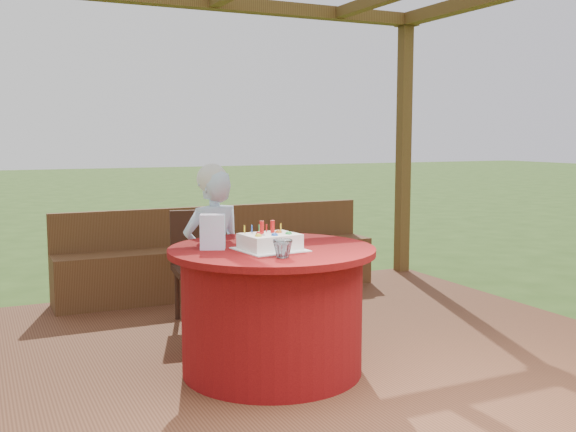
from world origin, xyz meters
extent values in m
plane|color=#2F521B|center=(0.00, 0.00, 0.00)|extent=(60.00, 60.00, 0.00)
cube|color=brown|center=(0.00, 0.00, 0.06)|extent=(4.50, 4.00, 0.12)
cube|color=brown|center=(2.13, 1.88, 1.42)|extent=(0.12, 0.12, 2.60)
cube|color=brown|center=(0.00, 1.88, 2.78)|extent=(4.50, 0.14, 0.12)
cube|color=brown|center=(0.00, 1.70, 0.34)|extent=(3.00, 0.42, 0.45)
cube|color=brown|center=(0.00, 1.88, 0.75)|extent=(3.00, 0.06, 0.35)
cylinder|color=maroon|center=(-0.42, -0.41, 0.49)|extent=(1.11, 1.11, 0.74)
cylinder|color=maroon|center=(-0.42, -0.41, 0.88)|extent=(1.27, 1.27, 0.04)
cube|color=black|center=(-0.47, 0.82, 0.54)|extent=(0.47, 0.47, 0.05)
cylinder|color=black|center=(-0.66, 0.67, 0.33)|extent=(0.04, 0.04, 0.42)
cylinder|color=black|center=(-0.33, 0.63, 0.33)|extent=(0.04, 0.04, 0.42)
cylinder|color=black|center=(-0.62, 1.00, 0.33)|extent=(0.04, 0.04, 0.42)
cylinder|color=black|center=(-0.29, 0.96, 0.33)|extent=(0.04, 0.04, 0.42)
cube|color=black|center=(-0.45, 1.01, 0.77)|extent=(0.42, 0.09, 0.45)
imported|color=#ABD5FF|center=(-0.57, 0.27, 0.73)|extent=(0.49, 0.36, 1.22)
sphere|color=white|center=(-0.57, 0.27, 1.28)|extent=(0.21, 0.21, 0.21)
cube|color=white|center=(-0.47, -0.49, 0.90)|extent=(0.40, 0.40, 0.01)
cube|color=white|center=(-0.47, -0.49, 0.95)|extent=(0.34, 0.29, 0.09)
cylinder|color=red|center=(-0.50, -0.45, 1.03)|extent=(0.03, 0.03, 0.08)
cylinder|color=red|center=(-0.43, -0.45, 1.03)|extent=(0.03, 0.03, 0.08)
sphere|color=yellow|center=(-0.57, -0.55, 1.01)|extent=(0.04, 0.04, 0.04)
sphere|color=blue|center=(-0.47, -0.56, 1.01)|extent=(0.04, 0.04, 0.04)
sphere|color=green|center=(-0.37, -0.54, 1.01)|extent=(0.04, 0.04, 0.04)
sphere|color=red|center=(-0.53, -0.47, 1.01)|extent=(0.04, 0.04, 0.04)
sphere|color=orange|center=(-0.40, -0.46, 1.01)|extent=(0.04, 0.04, 0.04)
cube|color=#EF9ADD|center=(-0.77, -0.32, 1.00)|extent=(0.17, 0.14, 0.21)
imported|color=white|center=(-0.51, -0.76, 0.95)|extent=(0.14, 0.14, 0.10)
camera|label=1|loc=(-2.05, -4.12, 1.57)|focal=42.00mm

